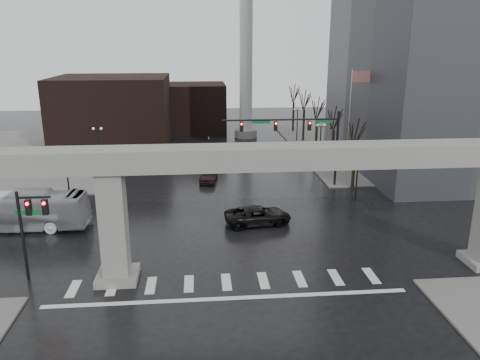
{
  "coord_description": "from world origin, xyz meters",
  "views": [
    {
      "loc": [
        -1.51,
        -27.9,
        14.89
      ],
      "look_at": [
        1.58,
        6.81,
        4.5
      ],
      "focal_mm": 35.0,
      "sensor_mm": 36.0,
      "label": 1
    }
  ],
  "objects": [
    {
      "name": "building_far_left",
      "position": [
        -14.0,
        42.0,
        5.0
      ],
      "size": [
        16.0,
        14.0,
        10.0
      ],
      "primitive_type": "cube",
      "color": "black",
      "rests_on": "ground"
    },
    {
      "name": "signal_mast_arm",
      "position": [
        8.99,
        18.8,
        5.83
      ],
      "size": [
        12.12,
        0.43,
        8.0
      ],
      "color": "black",
      "rests_on": "ground"
    },
    {
      "name": "tree_right_4",
      "position": [
        14.53,
        50.02,
        3.04
      ],
      "size": [
        1.12,
        1.69,
        8.19
      ],
      "color": "black",
      "rests_on": "ground"
    },
    {
      "name": "sidewalk_nw",
      "position": [
        -26.0,
        36.0,
        0.07
      ],
      "size": [
        28.0,
        36.0,
        0.15
      ],
      "primitive_type": "cube",
      "color": "slate",
      "rests_on": "ground"
    },
    {
      "name": "ground",
      "position": [
        0.0,
        0.0,
        0.0
      ],
      "size": [
        160.0,
        160.0,
        0.0
      ],
      "primitive_type": "plane",
      "color": "black",
      "rests_on": "ground"
    },
    {
      "name": "tree_right_0",
      "position": [
        14.53,
        18.02,
        2.79
      ],
      "size": [
        1.09,
        1.58,
        7.5
      ],
      "color": "black",
      "rests_on": "ground"
    },
    {
      "name": "lamp_right_0",
      "position": [
        13.5,
        14.0,
        3.47
      ],
      "size": [
        1.22,
        0.32,
        5.11
      ],
      "color": "black",
      "rests_on": "ground"
    },
    {
      "name": "flagpole_assembly",
      "position": [
        15.29,
        22.0,
        7.53
      ],
      "size": [
        2.06,
        0.12,
        12.0
      ],
      "color": "silver",
      "rests_on": "ground"
    },
    {
      "name": "tree_right_2",
      "position": [
        14.53,
        34.02,
        2.91
      ],
      "size": [
        1.1,
        1.63,
        7.85
      ],
      "color": "black",
      "rests_on": "ground"
    },
    {
      "name": "pickup_truck",
      "position": [
        3.27,
        8.68,
        0.78
      ],
      "size": [
        5.88,
        3.32,
        1.55
      ],
      "primitive_type": "imported",
      "rotation": [
        0.0,
        0.0,
        1.71
      ],
      "color": "black",
      "rests_on": "ground"
    },
    {
      "name": "tree_right_1",
      "position": [
        14.53,
        26.02,
        2.85
      ],
      "size": [
        1.09,
        1.61,
        7.67
      ],
      "color": "black",
      "rests_on": "ground"
    },
    {
      "name": "lamp_right_1",
      "position": [
        13.5,
        28.0,
        3.47
      ],
      "size": [
        1.22,
        0.32,
        5.11
      ],
      "color": "black",
      "rests_on": "ground"
    },
    {
      "name": "signal_left_pole",
      "position": [
        -12.25,
        0.5,
        4.07
      ],
      "size": [
        2.3,
        0.3,
        6.0
      ],
      "color": "black",
      "rests_on": "ground"
    },
    {
      "name": "city_bus",
      "position": [
        -16.52,
        9.41,
        1.59
      ],
      "size": [
        11.56,
        3.21,
        3.19
      ],
      "primitive_type": "imported",
      "rotation": [
        0.0,
        0.0,
        1.52
      ],
      "color": "silver",
      "rests_on": "ground"
    },
    {
      "name": "far_car",
      "position": [
        -0.58,
        21.65,
        0.73
      ],
      "size": [
        2.3,
        4.51,
        1.47
      ],
      "primitive_type": "imported",
      "rotation": [
        0.0,
        0.0,
        -0.13
      ],
      "color": "black",
      "rests_on": "ground"
    },
    {
      "name": "elevated_guideway",
      "position": [
        1.26,
        0.0,
        6.88
      ],
      "size": [
        48.0,
        2.6,
        8.7
      ],
      "color": "gray",
      "rests_on": "ground"
    },
    {
      "name": "lamp_right_2",
      "position": [
        13.5,
        42.0,
        3.47
      ],
      "size": [
        1.22,
        0.32,
        5.11
      ],
      "color": "black",
      "rests_on": "ground"
    },
    {
      "name": "smokestack",
      "position": [
        6.0,
        46.0,
        13.35
      ],
      "size": [
        3.6,
        3.6,
        30.0
      ],
      "color": "silver",
      "rests_on": "ground"
    },
    {
      "name": "sidewalk_ne",
      "position": [
        26.0,
        36.0,
        0.07
      ],
      "size": [
        28.0,
        36.0,
        0.15
      ],
      "primitive_type": "cube",
      "color": "slate",
      "rests_on": "ground"
    },
    {
      "name": "lamp_left_2",
      "position": [
        -13.5,
        42.0,
        3.47
      ],
      "size": [
        1.22,
        0.32,
        5.11
      ],
      "color": "black",
      "rests_on": "ground"
    },
    {
      "name": "lamp_left_0",
      "position": [
        -13.5,
        14.0,
        3.47
      ],
      "size": [
        1.22,
        0.32,
        5.11
      ],
      "color": "black",
      "rests_on": "ground"
    },
    {
      "name": "building_far_mid",
      "position": [
        -2.0,
        52.0,
        4.0
      ],
      "size": [
        10.0,
        10.0,
        8.0
      ],
      "primitive_type": "cube",
      "color": "black",
      "rests_on": "ground"
    },
    {
      "name": "lamp_left_1",
      "position": [
        -13.5,
        28.0,
        3.47
      ],
      "size": [
        1.22,
        0.32,
        5.11
      ],
      "color": "black",
      "rests_on": "ground"
    },
    {
      "name": "tree_right_3",
      "position": [
        14.53,
        42.02,
        2.98
      ],
      "size": [
        1.11,
        1.66,
        8.02
      ],
      "color": "black",
      "rests_on": "ground"
    }
  ]
}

